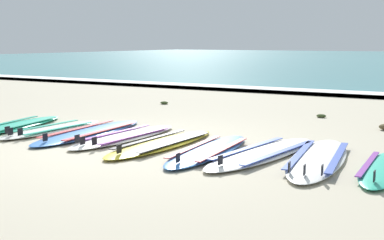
{
  "coord_description": "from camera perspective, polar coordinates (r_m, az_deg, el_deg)",
  "views": [
    {
      "loc": [
        4.17,
        -5.66,
        1.45
      ],
      "look_at": [
        0.38,
        1.13,
        0.25
      ],
      "focal_mm": 47.61,
      "sensor_mm": 36.0,
      "label": 1
    }
  ],
  "objects": [
    {
      "name": "surfboard_0",
      "position": [
        9.16,
        -19.01,
        -0.58
      ],
      "size": [
        0.93,
        2.33,
        0.18
      ],
      "color": "#2DB793",
      "rests_on": "ground"
    },
    {
      "name": "surfboard_7",
      "position": [
        6.44,
        13.95,
        -4.17
      ],
      "size": [
        0.93,
        2.58,
        0.18
      ],
      "color": "white",
      "rests_on": "ground"
    },
    {
      "name": "surfboard_1",
      "position": [
        8.58,
        -15.37,
        -1.01
      ],
      "size": [
        0.63,
        2.13,
        0.18
      ],
      "color": "silver",
      "rests_on": "ground"
    },
    {
      "name": "seaweed_clump_near_shoreline",
      "position": [
        11.9,
        -3.13,
        1.94
      ],
      "size": [
        0.19,
        0.15,
        0.07
      ],
      "primitive_type": "ellipsoid",
      "color": "#384723",
      "rests_on": "ground"
    },
    {
      "name": "surfboard_5",
      "position": [
        6.69,
        1.88,
        -3.42
      ],
      "size": [
        0.71,
        2.3,
        0.18
      ],
      "color": "#3875CC",
      "rests_on": "ground"
    },
    {
      "name": "surfboard_6",
      "position": [
        6.6,
        7.98,
        -3.68
      ],
      "size": [
        0.99,
        2.54,
        0.18
      ],
      "color": "white",
      "rests_on": "ground"
    },
    {
      "name": "ground_plane",
      "position": [
        7.17,
        -7.07,
        -2.95
      ],
      "size": [
        80.0,
        80.0,
        0.0
      ],
      "primitive_type": "plane",
      "color": "#B7AD93"
    },
    {
      "name": "surfboard_2",
      "position": [
        8.19,
        -11.36,
        -1.33
      ],
      "size": [
        0.77,
        2.61,
        0.18
      ],
      "color": "#3875CC",
      "rests_on": "ground"
    },
    {
      "name": "surfboard_3",
      "position": [
        7.73,
        -7.46,
        -1.84
      ],
      "size": [
        0.7,
        2.36,
        0.18
      ],
      "color": "white",
      "rests_on": "ground"
    },
    {
      "name": "surfboard_8",
      "position": [
        6.15,
        20.68,
        -5.1
      ],
      "size": [
        0.53,
        1.91,
        0.18
      ],
      "color": "#2DB793",
      "rests_on": "ground"
    },
    {
      "name": "seaweed_clump_by_the_boards",
      "position": [
        10.11,
        14.28,
        0.46
      ],
      "size": [
        0.19,
        0.15,
        0.07
      ],
      "primitive_type": "ellipsoid",
      "color": "#384723",
      "rests_on": "ground"
    },
    {
      "name": "surfboard_4",
      "position": [
        7.17,
        -3.32,
        -2.61
      ],
      "size": [
        0.72,
        2.43,
        0.18
      ],
      "color": "yellow",
      "rests_on": "ground"
    },
    {
      "name": "wave_foam_strip",
      "position": [
        14.59,
        12.47,
        3.1
      ],
      "size": [
        80.0,
        0.86,
        0.11
      ],
      "primitive_type": "cube",
      "color": "white",
      "rests_on": "ground"
    }
  ]
}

